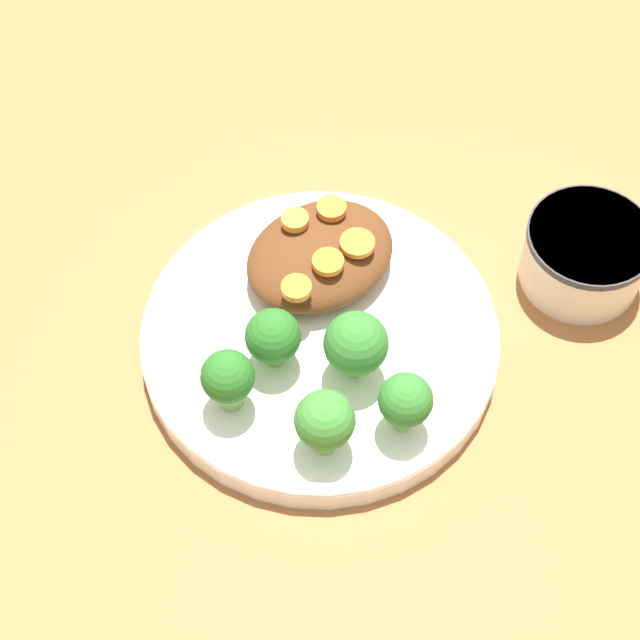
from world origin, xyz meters
TOP-DOWN VIEW (x-y plane):
  - ground_plane at (0.00, 0.00)m, footprint 4.00×4.00m
  - plate at (0.00, 0.00)m, footprint 0.26×0.26m
  - dip_bowl at (0.20, -0.07)m, footprint 0.09×0.09m
  - stew_mound at (0.03, 0.04)m, footprint 0.12×0.09m
  - broccoli_floret_0 at (-0.05, -0.08)m, footprint 0.04×0.04m
  - broccoli_floret_1 at (0.00, -0.09)m, footprint 0.04×0.04m
  - broccoli_floret_2 at (0.00, -0.04)m, footprint 0.05×0.05m
  - broccoli_floret_3 at (-0.08, -0.01)m, footprint 0.04×0.04m
  - broccoli_floret_4 at (-0.04, -0.00)m, footprint 0.04×0.04m
  - carrot_slice_0 at (0.06, 0.06)m, footprint 0.02×0.02m
  - carrot_slice_1 at (0.03, 0.02)m, footprint 0.02×0.02m
  - carrot_slice_2 at (0.03, 0.07)m, footprint 0.02×0.02m
  - carrot_slice_3 at (0.05, 0.03)m, footprint 0.03×0.03m
  - carrot_slice_4 at (-0.01, 0.02)m, footprint 0.02×0.02m

SIDE VIEW (x-z plane):
  - ground_plane at x=0.00m, z-range 0.00..0.00m
  - plate at x=0.00m, z-range 0.00..0.03m
  - dip_bowl at x=0.20m, z-range 0.00..0.06m
  - stew_mound at x=0.03m, z-range 0.02..0.06m
  - broccoli_floret_4 at x=-0.04m, z-range 0.02..0.08m
  - broccoli_floret_3 at x=-0.08m, z-range 0.03..0.08m
  - broccoli_floret_1 at x=0.00m, z-range 0.03..0.08m
  - broccoli_floret_0 at x=-0.05m, z-range 0.03..0.08m
  - broccoli_floret_2 at x=0.00m, z-range 0.03..0.08m
  - carrot_slice_3 at x=0.05m, z-range 0.06..0.06m
  - carrot_slice_1 at x=0.03m, z-range 0.06..0.06m
  - carrot_slice_4 at x=-0.01m, z-range 0.06..0.06m
  - carrot_slice_0 at x=0.06m, z-range 0.06..0.06m
  - carrot_slice_2 at x=0.03m, z-range 0.06..0.06m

